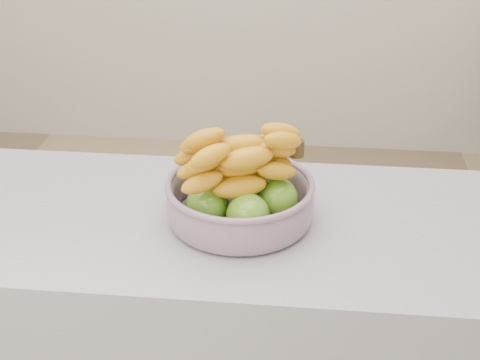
# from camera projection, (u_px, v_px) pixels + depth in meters

# --- Properties ---
(fruit_bowl) EXTENTS (0.33, 0.33, 0.21)m
(fruit_bowl) POSITION_uv_depth(u_px,v_px,m) (240.00, 193.00, 1.48)
(fruit_bowl) COLOR #A0A8C0
(fruit_bowl) RESTS_ON counter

